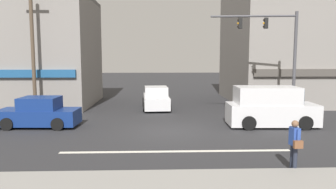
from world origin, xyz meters
The scene contains 10 objects.
ground_plane centered at (0.00, 0.00, 0.00)m, with size 120.00×120.00×0.00m, color #2B2B2D.
lane_marking_stripe centered at (0.00, -3.50, 0.00)m, with size 9.00×0.24×0.01m, color silver.
building_left_block centered at (-12.13, 9.52, 4.08)m, with size 13.12×8.49×8.16m.
building_right_corner centered at (11.85, 10.77, 5.51)m, with size 12.84×10.18×11.02m.
utility_pole_near_left centered at (-8.26, 4.52, 3.98)m, with size 1.40×0.22×7.66m.
traffic_light_mast centered at (6.17, 2.67, 4.18)m, with size 4.87×0.63×6.20m.
van_crossing_rightbound centered at (5.24, 0.95, 1.01)m, with size 4.65×2.15×2.11m.
sedan_parked_curbside centered at (-0.76, 7.08, 0.71)m, with size 2.04×4.18×1.58m.
sedan_crossing_leftbound centered at (-6.90, 1.26, 0.71)m, with size 4.17×2.02×1.58m.
pedestrian_foreground_with_bag centered at (3.62, -5.90, 0.95)m, with size 0.29×0.68×1.67m.
Camera 1 is at (-0.78, -15.87, 3.67)m, focal length 35.00 mm.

